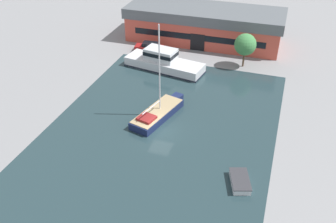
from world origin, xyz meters
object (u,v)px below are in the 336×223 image
quay_tree_near_building (245,45)px  parked_car (149,47)px  warehouse_building (204,24)px  motor_cruiser (163,62)px  small_dinghy (240,181)px  sailboat_moored (158,113)px

quay_tree_near_building → parked_car: bearing=178.4°
warehouse_building → parked_car: bearing=-134.5°
parked_car → motor_cruiser: bearing=-147.0°
warehouse_building → quay_tree_near_building: size_ratio=5.15×
warehouse_building → quay_tree_near_building: 11.63m
motor_cruiser → small_dinghy: motor_cruiser is taller
motor_cruiser → sailboat_moored: bearing=-154.5°
small_dinghy → motor_cruiser: bearing=-72.7°
parked_car → small_dinghy: (19.49, -26.32, -0.45)m
sailboat_moored → motor_cruiser: (-3.70, 12.62, 0.53)m
motor_cruiser → small_dinghy: size_ratio=3.47×
warehouse_building → quay_tree_near_building: (8.30, -8.12, 0.64)m
quay_tree_near_building → motor_cruiser: bearing=-157.2°
quay_tree_near_building → parked_car: 15.89m
quay_tree_near_building → warehouse_building: bearing=135.6°
warehouse_building → motor_cruiser: 13.37m
sailboat_moored → motor_cruiser: bearing=120.9°
warehouse_building → small_dinghy: (12.15, -33.99, -2.57)m
small_dinghy → warehouse_building: bearing=-88.8°
parked_car → quay_tree_near_building: bearing=-98.1°
motor_cruiser → warehouse_building: bearing=-4.2°
parked_car → small_dinghy: 32.75m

